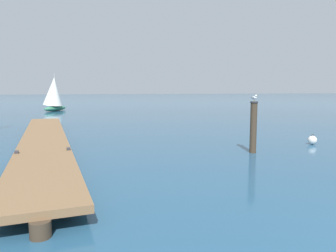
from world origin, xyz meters
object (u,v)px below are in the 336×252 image
object	(u,v)px
distant_sailboat	(54,94)
perched_seagull	(254,98)
mooring_buoy	(312,140)
mooring_piling	(253,126)

from	to	relation	value
distant_sailboat	perched_seagull	bearing A→B (deg)	-75.36
mooring_buoy	distant_sailboat	distance (m)	30.91
mooring_piling	distant_sailboat	size ratio (longest dim) A/B	0.46
perched_seagull	distant_sailboat	world-z (taller)	distant_sailboat
mooring_piling	distant_sailboat	world-z (taller)	distant_sailboat
mooring_piling	perched_seagull	xyz separation A→B (m)	(0.00, 0.01, 1.13)
mooring_buoy	distant_sailboat	xyz separation A→B (m)	(-11.40, 28.67, 1.82)
mooring_buoy	distant_sailboat	size ratio (longest dim) A/B	0.11
perched_seagull	distant_sailboat	distance (m)	30.43
perched_seagull	mooring_buoy	distance (m)	4.28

